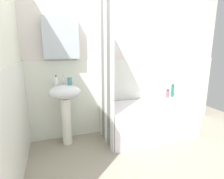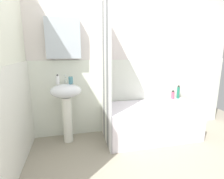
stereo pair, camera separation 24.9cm
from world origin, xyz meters
name	(u,v)px [view 1 (the left image)]	position (x,y,z in m)	size (l,w,h in m)	color
ground_plane	(168,174)	(0.00, 0.00, -0.02)	(4.80, 5.60, 0.04)	gray
wall_back_tiled	(122,63)	(-0.06, 1.26, 1.14)	(3.60, 0.18, 2.40)	silver
wall_left_tiled	(4,77)	(-1.57, 0.34, 1.12)	(0.07, 1.81, 2.40)	silver
sink	(65,101)	(-1.02, 1.03, 0.64)	(0.44, 0.34, 0.88)	white
faucet	(64,80)	(-1.02, 1.11, 0.94)	(0.03, 0.12, 0.12)	silver
soap_dispenser	(56,81)	(-1.12, 1.05, 0.94)	(0.05, 0.05, 0.14)	white
toothbrush_cup	(70,81)	(-0.94, 1.03, 0.93)	(0.06, 0.06, 0.10)	teal
bathtub	(149,120)	(0.26, 0.88, 0.26)	(1.42, 0.68, 0.52)	white
shower_curtain	(106,76)	(-0.46, 0.88, 1.00)	(0.01, 0.68, 2.00)	white
conditioner_bottle	(172,91)	(0.87, 1.15, 0.63)	(0.05, 0.05, 0.23)	#1E7456
body_wash_bottle	(168,94)	(0.76, 1.13, 0.59)	(0.06, 0.06, 0.15)	#CF4F6B
towel_folded	(151,106)	(0.16, 0.68, 0.57)	(0.28, 0.20, 0.09)	silver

